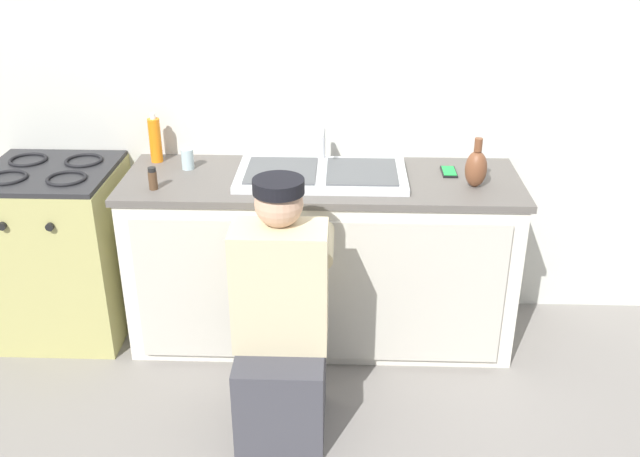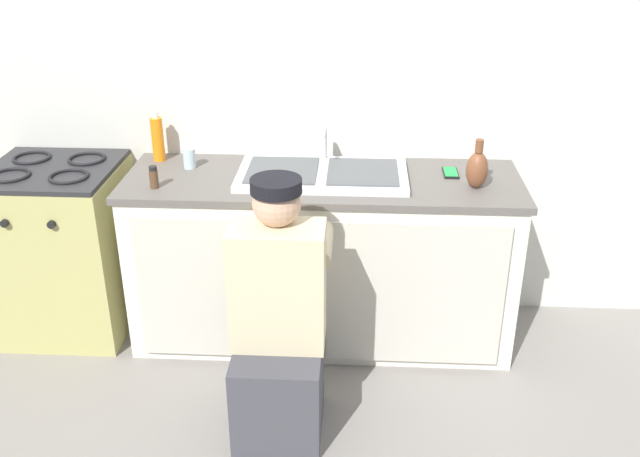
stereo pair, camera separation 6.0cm
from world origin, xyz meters
The scene contains 12 objects.
ground_plane centered at (0.00, 0.00, 0.00)m, with size 12.00×12.00×0.00m, color gray.
back_wall centered at (0.00, 0.65, 1.25)m, with size 6.00×0.10×2.50m, color silver.
counter_cabinet centered at (0.00, 0.29, 0.41)m, with size 1.84×0.62×0.82m.
countertop centered at (0.00, 0.30, 0.84)m, with size 1.88×0.62×0.03m, color #5B5651.
sink_double_basin centered at (0.00, 0.30, 0.88)m, with size 0.80×0.44×0.19m.
stove_range centered at (-1.32, 0.30, 0.44)m, with size 0.62×0.62×0.89m.
plumber_person centered at (-0.14, -0.41, 0.46)m, with size 0.42×0.61×1.10m.
soap_bottle_orange centered at (-0.83, 0.49, 0.97)m, with size 0.06×0.06×0.25m.
vase_decorative centered at (0.71, 0.22, 0.95)m, with size 0.10×0.10×0.23m.
water_glass centered at (-0.66, 0.40, 0.91)m, with size 0.06×0.06×0.10m.
cell_phone centered at (0.61, 0.39, 0.86)m, with size 0.07×0.14×0.01m.
spice_bottle_pepper centered at (-0.76, 0.13, 0.91)m, with size 0.04×0.04×0.10m.
Camera 2 is at (0.17, -2.84, 2.10)m, focal length 40.00 mm.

